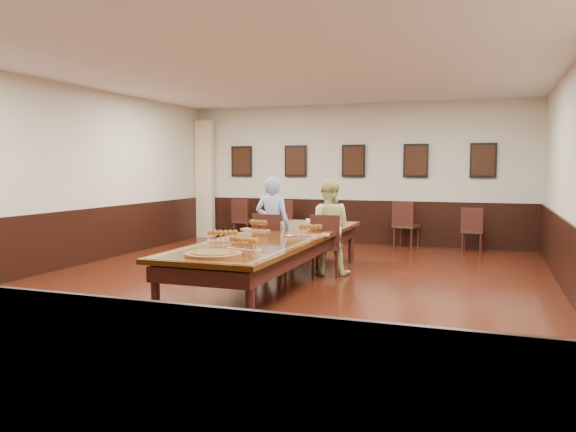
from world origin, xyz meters
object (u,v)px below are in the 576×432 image
at_px(spare_chair_a, 245,220).
at_px(conference_table, 277,245).
at_px(chair_woman, 327,245).
at_px(person_woman, 328,227).
at_px(spare_chair_c, 406,224).
at_px(person_man, 273,225).
at_px(chair_man, 271,243).
at_px(carved_platter, 213,254).
at_px(spare_chair_b, 289,221).
at_px(spare_chair_d, 473,230).

xyz_separation_m(spare_chair_a, conference_table, (2.54, -4.55, 0.11)).
distance_m(chair_woman, person_woman, 0.30).
height_order(chair_woman, spare_chair_c, spare_chair_c).
bearing_deg(conference_table, person_man, 114.49).
bearing_deg(spare_chair_a, chair_man, 132.32).
height_order(conference_table, carved_platter, carved_platter).
height_order(spare_chair_a, person_man, person_man).
height_order(spare_chair_a, person_woman, person_woman).
relative_size(chair_man, conference_table, 0.20).
bearing_deg(spare_chair_b, carved_platter, 113.13).
bearing_deg(spare_chair_b, spare_chair_a, 15.80).
relative_size(spare_chair_a, person_woman, 0.64).
relative_size(chair_woman, spare_chair_c, 0.98).
height_order(spare_chair_c, carved_platter, spare_chair_c).
xyz_separation_m(chair_man, carved_platter, (0.45, -2.91, 0.27)).
xyz_separation_m(chair_woman, spare_chair_c, (0.78, 3.60, 0.01)).
relative_size(chair_woman, person_woman, 0.64).
relative_size(spare_chair_c, person_woman, 0.66).
distance_m(spare_chair_b, person_woman, 4.02).
distance_m(chair_man, spare_chair_b, 3.92).
height_order(chair_man, person_man, person_man).
bearing_deg(chair_man, conference_table, 113.98).
bearing_deg(carved_platter, person_woman, 81.78).
bearing_deg(spare_chair_a, person_man, 132.99).
height_order(person_man, carved_platter, person_man).
relative_size(chair_man, person_man, 0.63).
bearing_deg(chair_man, person_woman, -166.24).
distance_m(chair_woman, conference_table, 1.14).
distance_m(spare_chair_c, person_man, 4.05).
distance_m(spare_chair_b, carved_platter, 6.85).
distance_m(chair_woman, carved_platter, 3.12).
distance_m(spare_chair_c, spare_chair_d, 1.39).
relative_size(conference_table, carved_platter, 7.33).
xyz_separation_m(chair_man, person_man, (-0.01, 0.11, 0.30)).
relative_size(spare_chair_c, conference_table, 0.21).
bearing_deg(person_woman, spare_chair_d, -129.86).
xyz_separation_m(person_man, person_woman, (0.91, 0.16, -0.02)).
xyz_separation_m(chair_woman, person_man, (-0.92, -0.06, 0.30)).
distance_m(spare_chair_d, person_woman, 4.02).
distance_m(chair_man, conference_table, 0.97).
bearing_deg(chair_woman, chair_man, 3.22).
distance_m(chair_woman, spare_chair_d, 4.09).
xyz_separation_m(person_man, carved_platter, (0.45, -3.01, -0.03)).
xyz_separation_m(spare_chair_c, person_woman, (-0.79, -3.50, 0.27)).
bearing_deg(spare_chair_a, conference_table, 131.79).
bearing_deg(spare_chair_a, carved_platter, 123.77).
bearing_deg(chair_man, chair_woman, -172.72).
distance_m(person_woman, carved_platter, 3.21).
distance_m(spare_chair_d, person_man, 4.70).
height_order(spare_chair_c, conference_table, spare_chair_c).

